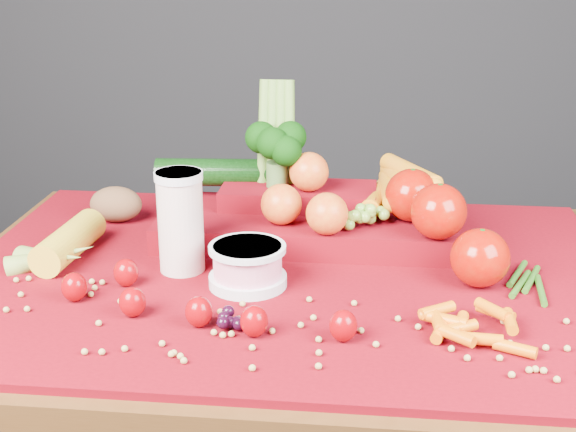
# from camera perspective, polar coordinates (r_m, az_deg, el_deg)

# --- Properties ---
(table) EXTENTS (1.10, 0.80, 0.75)m
(table) POSITION_cam_1_polar(r_m,az_deg,el_deg) (1.34, -0.09, -8.17)
(table) COLOR #3C220D
(table) RESTS_ON ground
(red_cloth) EXTENTS (1.05, 0.75, 0.01)m
(red_cloth) POSITION_cam_1_polar(r_m,az_deg,el_deg) (1.29, -0.10, -4.22)
(red_cloth) COLOR #67030D
(red_cloth) RESTS_ON table
(milk_glass) EXTENTS (0.08, 0.08, 0.16)m
(milk_glass) POSITION_cam_1_polar(r_m,az_deg,el_deg) (1.28, -7.66, -0.15)
(milk_glass) COLOR beige
(milk_glass) RESTS_ON red_cloth
(yogurt_bowl) EXTENTS (0.12, 0.12, 0.07)m
(yogurt_bowl) POSITION_cam_1_polar(r_m,az_deg,el_deg) (1.23, -2.89, -3.43)
(yogurt_bowl) COLOR silver
(yogurt_bowl) RESTS_ON red_cloth
(strawberry_scatter) EXTENTS (0.44, 0.18, 0.05)m
(strawberry_scatter) POSITION_cam_1_polar(r_m,az_deg,el_deg) (1.15, -7.39, -5.99)
(strawberry_scatter) COLOR maroon
(strawberry_scatter) RESTS_ON red_cloth
(dark_grape_cluster) EXTENTS (0.06, 0.05, 0.03)m
(dark_grape_cluster) POSITION_cam_1_polar(r_m,az_deg,el_deg) (1.11, -3.79, -7.32)
(dark_grape_cluster) COLOR black
(dark_grape_cluster) RESTS_ON red_cloth
(soybean_scatter) EXTENTS (0.84, 0.24, 0.01)m
(soybean_scatter) POSITION_cam_1_polar(r_m,az_deg,el_deg) (1.11, -1.23, -7.88)
(soybean_scatter) COLOR tan
(soybean_scatter) RESTS_ON red_cloth
(corn_ear) EXTENTS (0.19, 0.24, 0.06)m
(corn_ear) POSITION_cam_1_polar(r_m,az_deg,el_deg) (1.36, -16.14, -2.52)
(corn_ear) COLOR gold
(corn_ear) RESTS_ON red_cloth
(potato) EXTENTS (0.10, 0.07, 0.07)m
(potato) POSITION_cam_1_polar(r_m,az_deg,el_deg) (1.54, -12.14, 0.82)
(potato) COLOR #543423
(potato) RESTS_ON red_cloth
(baby_carrot_pile) EXTENTS (0.18, 0.17, 0.03)m
(baby_carrot_pile) POSITION_cam_1_polar(r_m,az_deg,el_deg) (1.11, 13.13, -7.68)
(baby_carrot_pile) COLOR #D96407
(baby_carrot_pile) RESTS_ON red_cloth
(green_bean_pile) EXTENTS (0.14, 0.12, 0.01)m
(green_bean_pile) POSITION_cam_1_polar(r_m,az_deg,el_deg) (1.30, 16.94, -4.50)
(green_bean_pile) COLOR #285E15
(green_bean_pile) RESTS_ON red_cloth
(produce_mound) EXTENTS (0.62, 0.38, 0.27)m
(produce_mound) POSITION_cam_1_polar(r_m,az_deg,el_deg) (1.40, 2.94, 0.64)
(produce_mound) COLOR #67030D
(produce_mound) RESTS_ON red_cloth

